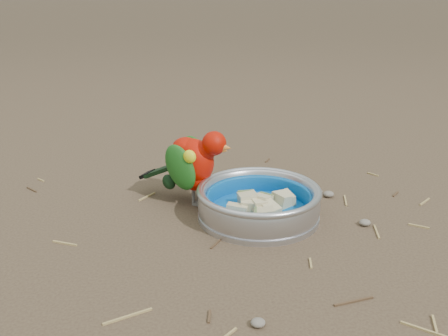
{
  "coord_description": "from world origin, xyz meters",
  "views": [
    {
      "loc": [
        -0.09,
        -0.79,
        0.42
      ],
      "look_at": [
        0.02,
        0.12,
        0.08
      ],
      "focal_mm": 40.0,
      "sensor_mm": 36.0,
      "label": 1
    }
  ],
  "objects": [
    {
      "name": "lory_parrot",
      "position": [
        -0.04,
        0.14,
        0.07
      ],
      "size": [
        0.2,
        0.17,
        0.15
      ],
      "primitive_type": null,
      "rotation": [
        0.0,
        0.0,
        -2.12
      ],
      "color": "#A90E01",
      "rests_on": "ground"
    },
    {
      "name": "bowl_wall",
      "position": [
        0.08,
        0.05,
        0.04
      ],
      "size": [
        0.23,
        0.23,
        0.04
      ],
      "primitive_type": null,
      "color": "#B2B2BA",
      "rests_on": "food_bowl"
    },
    {
      "name": "ground",
      "position": [
        0.0,
        0.0,
        0.0
      ],
      "size": [
        60.0,
        60.0,
        0.0
      ],
      "primitive_type": "plane",
      "color": "#493929"
    },
    {
      "name": "fruit_wedges",
      "position": [
        0.08,
        0.05,
        0.03
      ],
      "size": [
        0.14,
        0.14,
        0.03
      ],
      "primitive_type": null,
      "color": "#C9BB8C",
      "rests_on": "food_bowl"
    },
    {
      "name": "ground_debris",
      "position": [
        -0.04,
        0.09,
        0.0
      ],
      "size": [
        0.9,
        0.8,
        0.01
      ],
      "primitive_type": null,
      "color": "#A38951",
      "rests_on": "ground"
    },
    {
      "name": "food_bowl",
      "position": [
        0.08,
        0.05,
        0.01
      ],
      "size": [
        0.23,
        0.23,
        0.02
      ],
      "primitive_type": "cylinder",
      "color": "#B2B2BA",
      "rests_on": "ground"
    }
  ]
}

